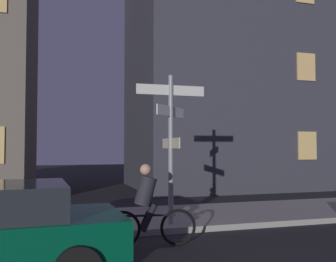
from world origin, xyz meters
The scene contains 4 objects.
sidewalk_kerb centered at (0.00, 7.16, 0.07)m, with size 40.00×3.18×0.14m, color #9E9991.
signpost centered at (-1.49, 6.03, 2.22)m, with size 1.68×1.31×3.50m.
cyclist centered at (-2.37, 4.68, 0.75)m, with size 1.82×0.36×1.61m.
building_right_block centered at (6.32, 14.60, 8.33)m, with size 13.67×6.37×16.66m.
Camera 1 is at (-4.15, -2.59, 1.94)m, focal length 40.81 mm.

